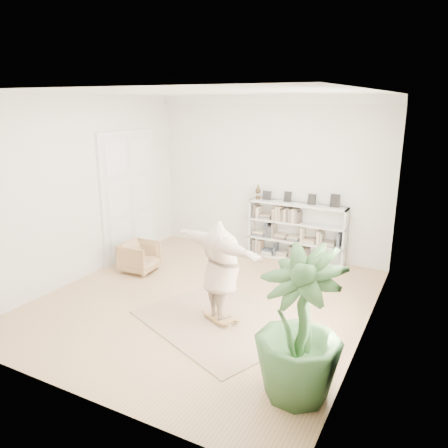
% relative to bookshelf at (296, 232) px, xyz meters
% --- Properties ---
extents(floor, '(6.00, 6.00, 0.00)m').
position_rel_bookshelf_xyz_m(floor, '(-0.74, -2.82, -0.64)').
color(floor, '#A18153').
rests_on(floor, ground).
extents(room_shell, '(6.00, 6.00, 6.00)m').
position_rel_bookshelf_xyz_m(room_shell, '(-0.74, 0.12, 2.87)').
color(room_shell, silver).
rests_on(room_shell, floor).
extents(doors, '(0.09, 1.78, 2.92)m').
position_rel_bookshelf_xyz_m(doors, '(-3.45, -1.52, 0.76)').
color(doors, white).
rests_on(doors, floor).
extents(bookshelf, '(2.20, 0.35, 1.64)m').
position_rel_bookshelf_xyz_m(bookshelf, '(0.00, 0.00, 0.00)').
color(bookshelf, silver).
rests_on(bookshelf, floor).
extents(armchair, '(0.74, 0.72, 0.63)m').
position_rel_bookshelf_xyz_m(armchair, '(-2.66, -2.21, -0.32)').
color(armchair, tan).
rests_on(armchair, floor).
extents(rug, '(3.08, 2.81, 0.02)m').
position_rel_bookshelf_xyz_m(rug, '(-0.12, -3.36, -0.63)').
color(rug, tan).
rests_on(rug, floor).
extents(rocker_board, '(0.55, 0.45, 0.10)m').
position_rel_bookshelf_xyz_m(rocker_board, '(-0.12, -3.36, -0.57)').
color(rocker_board, olive).
rests_on(rocker_board, rug).
extents(person, '(2.06, 1.28, 1.63)m').
position_rel_bookshelf_xyz_m(person, '(-0.12, -3.36, 0.30)').
color(person, '#BEA18E').
rests_on(person, rocker_board).
extents(houseplant, '(1.37, 1.37, 1.88)m').
position_rel_bookshelf_xyz_m(houseplant, '(1.56, -4.56, 0.30)').
color(houseplant, '#33592C').
rests_on(houseplant, floor).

